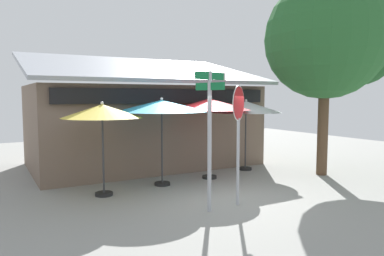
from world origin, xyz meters
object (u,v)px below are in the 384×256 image
object	(u,v)px
stop_sign	(238,122)
shade_tree	(331,41)
patio_umbrella_ivory_far_right	(246,107)
patio_umbrella_mustard_left	(102,112)
patio_umbrella_crimson_right	(210,105)
patio_umbrella_teal_center	(162,106)
street_sign_post	(210,127)

from	to	relation	value
stop_sign	shade_tree	xyz separation A→B (m)	(4.45, 1.22, 2.29)
patio_umbrella_ivory_far_right	shade_tree	bearing A→B (deg)	-45.92
patio_umbrella_mustard_left	patio_umbrella_ivory_far_right	bearing A→B (deg)	8.84
patio_umbrella_ivory_far_right	stop_sign	bearing A→B (deg)	-130.45
patio_umbrella_ivory_far_right	shade_tree	distance (m)	3.34
patio_umbrella_crimson_right	shade_tree	world-z (taller)	shade_tree
stop_sign	patio_umbrella_crimson_right	xyz separation A→B (m)	(0.89, 2.61, 0.32)
patio_umbrella_teal_center	patio_umbrella_mustard_left	bearing A→B (deg)	-171.93
patio_umbrella_crimson_right	shade_tree	size ratio (longest dim) A/B	0.41
street_sign_post	patio_umbrella_mustard_left	world-z (taller)	street_sign_post
street_sign_post	stop_sign	world-z (taller)	street_sign_post
stop_sign	patio_umbrella_ivory_far_right	bearing A→B (deg)	49.55
street_sign_post	stop_sign	bearing A→B (deg)	5.44
patio_umbrella_teal_center	shade_tree	xyz separation A→B (m)	(5.17, -1.33, 2.00)
shade_tree	patio_umbrella_crimson_right	bearing A→B (deg)	158.59
patio_umbrella_teal_center	shade_tree	bearing A→B (deg)	-14.40
patio_umbrella_crimson_right	patio_umbrella_mustard_left	bearing A→B (deg)	-174.66
patio_umbrella_mustard_left	patio_umbrella_crimson_right	xyz separation A→B (m)	(3.34, 0.31, 0.14)
street_sign_post	patio_umbrella_crimson_right	distance (m)	3.21
street_sign_post	stop_sign	xyz separation A→B (m)	(0.82, 0.08, 0.08)
patio_umbrella_crimson_right	patio_umbrella_ivory_far_right	size ratio (longest dim) A/B	1.04
street_sign_post	patio_umbrella_crimson_right	bearing A→B (deg)	57.57
street_sign_post	patio_umbrella_crimson_right	size ratio (longest dim) A/B	1.21
street_sign_post	stop_sign	distance (m)	0.83
stop_sign	patio_umbrella_ivory_far_right	size ratio (longest dim) A/B	1.14
shade_tree	stop_sign	bearing A→B (deg)	-164.72
patio_umbrella_crimson_right	street_sign_post	bearing A→B (deg)	-122.43
stop_sign	patio_umbrella_teal_center	xyz separation A→B (m)	(-0.72, 2.54, 0.29)
patio_umbrella_ivory_far_right	shade_tree	world-z (taller)	shade_tree
patio_umbrella_ivory_far_right	patio_umbrella_mustard_left	bearing A→B (deg)	-171.16
stop_sign	patio_umbrella_mustard_left	world-z (taller)	stop_sign
patio_umbrella_ivory_far_right	patio_umbrella_crimson_right	bearing A→B (deg)	-164.66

